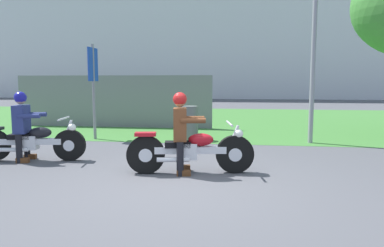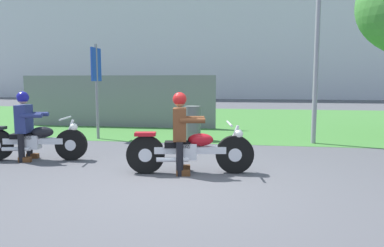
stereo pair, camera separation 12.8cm
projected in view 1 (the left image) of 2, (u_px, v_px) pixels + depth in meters
The scene contains 11 objects.
ground at pixel (177, 187), 5.48m from camera, with size 120.00×120.00×0.00m, color #4C4C51.
grass_verge at pixel (218, 119), 15.15m from camera, with size 60.00×12.00×0.01m, color #3D7533.
stadium_facade at pixel (177, 13), 36.48m from camera, with size 50.02×8.00×16.88m, color silver.
motorcycle_lead at pixel (191, 151), 6.25m from camera, with size 2.20×0.71×0.89m.
rider_lead at pixel (181, 126), 6.20m from camera, with size 0.60×0.52×1.41m.
motorcycle_follow at pixel (32, 142), 7.23m from camera, with size 2.12×0.71×0.87m.
rider_follow at pixel (22, 121), 7.18m from camera, with size 0.60×0.52×1.40m.
streetlight_pole at pixel (320, 17), 9.01m from camera, with size 0.96×0.20×5.00m.
trash_can at pixel (190, 123), 9.84m from camera, with size 0.44×0.44×0.93m, color #595E5B.
sign_banner at pixel (93, 77), 9.83m from camera, with size 0.08×0.60×2.60m.
fence_segment at pixel (112, 101), 12.60m from camera, with size 7.00×0.06×1.80m, color slate.
Camera 1 is at (0.94, -5.25, 1.59)m, focal length 33.76 mm.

